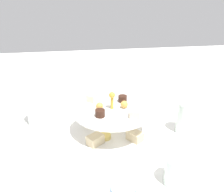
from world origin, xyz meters
name	(u,v)px	position (x,y,z in m)	size (l,w,h in m)	color
ground_plane	(112,134)	(0.00, 0.00, 0.00)	(2.40, 2.40, 0.00)	white
tiered_serving_stand	(112,123)	(0.00, 0.00, 0.04)	(0.31, 0.31, 0.15)	white
water_glass_tall_right	(36,108)	(-0.11, -0.25, 0.06)	(0.07, 0.07, 0.13)	silver
water_glass_short_left	(177,171)	(0.24, 0.13, 0.04)	(0.06, 0.06, 0.08)	silver
butter_knife_left	(117,94)	(-0.32, 0.07, 0.00)	(0.17, 0.01, 0.00)	silver
butter_knife_right	(25,189)	(0.21, -0.25, 0.00)	(0.17, 0.01, 0.00)	silver
water_glass_mid_back	(186,118)	(0.02, 0.25, 0.05)	(0.06, 0.06, 0.11)	silver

